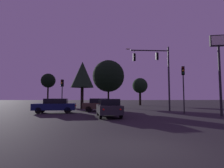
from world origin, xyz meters
The scene contains 12 objects.
ground_plane centered at (0.00, 24.50, 0.00)m, with size 168.00×168.00×0.00m, color #262326.
traffic_signal_mast_arm centered at (5.36, 15.39, 5.37)m, with size 5.41×0.43×7.89m.
traffic_light_corner_left centered at (-6.51, 16.85, 2.78)m, with size 0.37×0.39×3.90m.
traffic_light_corner_right centered at (6.91, 11.94, 3.40)m, with size 0.36×0.38×4.84m.
car_nearside_lane centered at (-0.84, 9.28, 0.79)m, with size 2.19×4.31×1.52m.
car_crossing_left centered at (-6.40, 13.35, 0.79)m, with size 4.50×2.08×1.52m.
car_crossing_right centered at (-1.58, 15.35, 0.80)m, with size 4.38×2.09×1.52m.
store_sign_illuminated centered at (8.94, 9.21, 5.25)m, with size 1.42×0.51×7.19m.
tree_behind_sign centered at (6.48, 31.46, 4.12)m, with size 3.23×3.23×5.78m.
tree_left_far centered at (-0.42, 25.23, 5.40)m, with size 5.61×5.61×8.21m.
tree_center_horizon centered at (-4.34, 19.88, 4.92)m, with size 3.29×3.29×6.84m.
tree_right_cluster centered at (-13.82, 34.82, 5.41)m, with size 3.22×3.22×7.06m.
Camera 1 is at (-1.28, -5.74, 1.64)m, focal length 28.37 mm.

